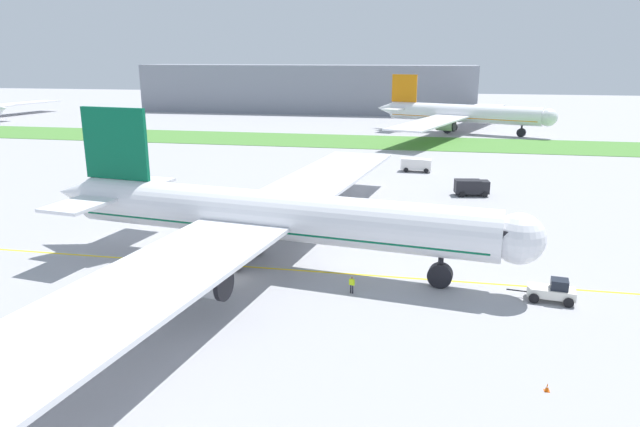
# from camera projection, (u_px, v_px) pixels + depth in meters

# --- Properties ---
(ground_plane) EXTENTS (600.00, 600.00, 0.00)m
(ground_plane) POSITION_uv_depth(u_px,v_px,m) (231.00, 280.00, 57.80)
(ground_plane) COLOR #9E9EA3
(ground_plane) RESTS_ON ground
(apron_taxi_line) EXTENTS (280.00, 0.36, 0.01)m
(apron_taxi_line) POSITION_uv_depth(u_px,v_px,m) (243.00, 266.00, 61.42)
(apron_taxi_line) COLOR yellow
(apron_taxi_line) RESTS_ON ground
(grass_median_strip) EXTENTS (320.00, 24.00, 0.10)m
(grass_median_strip) POSITION_uv_depth(u_px,v_px,m) (357.00, 141.00, 149.78)
(grass_median_strip) COLOR #4C8438
(grass_median_strip) RESTS_ON ground
(airliner_foreground) EXTENTS (54.16, 87.67, 16.17)m
(airliner_foreground) POSITION_uv_depth(u_px,v_px,m) (267.00, 216.00, 60.37)
(airliner_foreground) COLOR white
(airliner_foreground) RESTS_ON ground
(pushback_tug) EXTENTS (6.04, 2.81, 2.16)m
(pushback_tug) POSITION_uv_depth(u_px,v_px,m) (553.00, 291.00, 52.56)
(pushback_tug) COLOR white
(pushback_tug) RESTS_ON ground
(ground_crew_wingwalker_port) EXTENTS (0.57, 0.36, 1.68)m
(ground_crew_wingwalker_port) POSITION_uv_depth(u_px,v_px,m) (352.00, 283.00, 54.27)
(ground_crew_wingwalker_port) COLOR black
(ground_crew_wingwalker_port) RESTS_ON ground
(traffic_cone_near_nose) EXTENTS (0.36, 0.36, 0.58)m
(traffic_cone_near_nose) POSITION_uv_depth(u_px,v_px,m) (547.00, 387.00, 38.59)
(traffic_cone_near_nose) COLOR #F2590C
(traffic_cone_near_nose) RESTS_ON ground
(service_truck_baggage_loader) EXTENTS (5.81, 2.74, 2.52)m
(service_truck_baggage_loader) POSITION_uv_depth(u_px,v_px,m) (416.00, 164.00, 110.95)
(service_truck_baggage_loader) COLOR white
(service_truck_baggage_loader) RESTS_ON ground
(service_truck_fuel_bowser) EXTENTS (5.76, 3.51, 3.15)m
(service_truck_fuel_bowser) POSITION_uv_depth(u_px,v_px,m) (126.00, 173.00, 101.91)
(service_truck_fuel_bowser) COLOR black
(service_truck_fuel_bowser) RESTS_ON ground
(service_truck_catering_van) EXTENTS (5.56, 3.21, 2.56)m
(service_truck_catering_van) POSITION_uv_depth(u_px,v_px,m) (472.00, 187.00, 92.01)
(service_truck_catering_van) COLOR black
(service_truck_catering_van) RESTS_ON ground
(parked_airliner_far_centre) EXTENTS (50.00, 81.39, 16.17)m
(parked_airliner_far_centre) POSITION_uv_depth(u_px,v_px,m) (460.00, 114.00, 165.05)
(parked_airliner_far_centre) COLOR white
(parked_airliner_far_centre) RESTS_ON ground
(terminal_building) EXTENTS (128.60, 20.00, 18.00)m
(terminal_building) POSITION_uv_depth(u_px,v_px,m) (306.00, 89.00, 224.33)
(terminal_building) COLOR gray
(terminal_building) RESTS_ON ground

